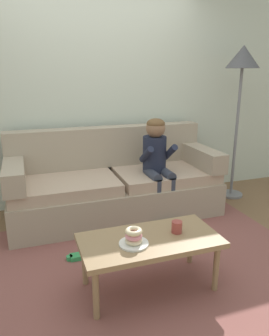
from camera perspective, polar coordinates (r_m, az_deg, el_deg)
The scene contains 13 objects.
ground at distance 3.07m, azimuth -0.65°, elevation -14.38°, with size 10.00×10.00×0.00m, color brown.
wall_back at distance 3.99m, azimuth -7.28°, elevation 13.91°, with size 8.00×0.10×2.80m, color beige.
area_rug at distance 2.87m, azimuth 1.00°, elevation -16.71°, with size 2.95×2.02×0.01m, color brown.
couch at distance 3.69m, azimuth -3.54°, elevation -3.00°, with size 2.30×0.90×0.96m.
coffee_table at distance 2.43m, azimuth 2.70°, elevation -13.18°, with size 1.02×0.51×0.42m.
person_child at distance 3.54m, azimuth 4.01°, elevation 1.66°, with size 0.34×0.58×1.10m.
plate at distance 2.32m, azimuth -0.14°, elevation -13.18°, with size 0.21×0.21×0.01m, color white.
donut at distance 2.31m, azimuth -0.14°, elevation -12.64°, with size 0.12×0.12×0.04m, color beige.
donut_second at distance 2.29m, azimuth -0.14°, elevation -11.86°, with size 0.12×0.12×0.04m, color pink.
donut_third at distance 2.28m, azimuth -0.14°, elevation -11.06°, with size 0.12×0.12×0.04m, color beige.
mug at distance 2.48m, azimuth 7.46°, elevation -10.26°, with size 0.08×0.08×0.09m, color #993D38.
toy_controller at distance 2.98m, azimuth -9.69°, elevation -15.17°, with size 0.23×0.09×0.05m.
floor_lamp at distance 4.22m, azimuth 18.42°, elevation 16.19°, with size 0.40×0.40×1.88m.
Camera 1 is at (-0.83, -2.50, 1.59)m, focal length 34.61 mm.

